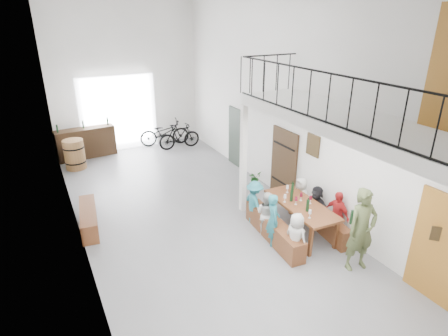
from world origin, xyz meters
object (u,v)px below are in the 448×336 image
bench_inner (273,230)px  bicycle_near (164,133)px  serving_counter (86,143)px  side_bench (89,218)px  host_standing (361,230)px  tasting_table (301,207)px  oak_barrel (75,154)px

bench_inner → bicycle_near: (0.00, 7.61, 0.26)m
serving_counter → bicycle_near: serving_counter is taller
serving_counter → side_bench: bearing=-103.9°
bench_inner → host_standing: 2.01m
serving_counter → bench_inner: bearing=-74.3°
host_standing → bicycle_near: (-0.94, 9.27, -0.39)m
tasting_table → bicycle_near: bicycle_near is taller
tasting_table → side_bench: 5.17m
oak_barrel → serving_counter: 1.12m
oak_barrel → bicycle_near: bicycle_near is taller
serving_counter → bicycle_near: size_ratio=1.06×
serving_counter → host_standing: (3.92, -9.32, 0.35)m
oak_barrel → bicycle_near: bearing=15.0°
side_bench → host_standing: host_standing is taller
bench_inner → host_standing: bearing=-55.2°
host_standing → oak_barrel: bearing=126.8°
bench_inner → oak_barrel: (-3.49, 6.68, 0.25)m
bicycle_near → tasting_table: bearing=-165.1°
tasting_table → bench_inner: 0.84m
oak_barrel → host_standing: size_ratio=0.56×
side_bench → oak_barrel: oak_barrel is taller
side_bench → host_standing: bearing=-42.0°
bench_inner → serving_counter: serving_counter is taller
oak_barrel → bicycle_near: (3.50, 0.93, 0.00)m
side_bench → oak_barrel: 4.15m
serving_counter → host_standing: 10.12m
host_standing → tasting_table: bearing=107.3°
bench_inner → serving_counter: size_ratio=1.08×
side_bench → serving_counter: bearing=81.7°
side_bench → serving_counter: serving_counter is taller
tasting_table → host_standing: host_standing is taller
tasting_table → host_standing: 1.62m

